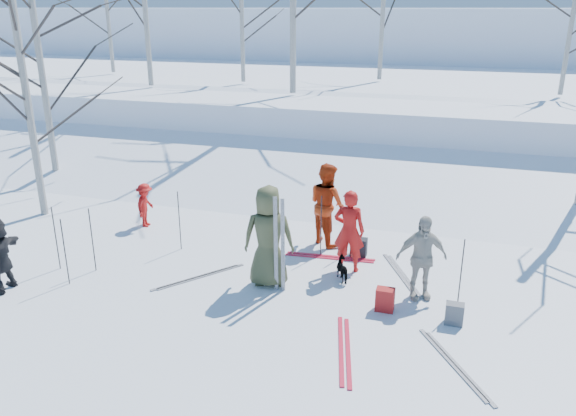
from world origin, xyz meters
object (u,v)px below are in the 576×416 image
(skier_red_north, at_px, (349,231))
(backpack_grey, at_px, (454,314))
(skier_olive_center, at_px, (269,237))
(skier_cream_east, at_px, (421,258))
(dog, at_px, (344,269))
(backpack_dark, at_px, (359,247))
(backpack_red, at_px, (385,300))
(skier_redor_behind, at_px, (327,204))
(skier_red_seated, at_px, (145,205))

(skier_red_north, height_order, backpack_grey, skier_red_north)
(skier_olive_center, bearing_deg, skier_cream_east, 173.04)
(skier_olive_center, bearing_deg, backpack_grey, 159.03)
(skier_cream_east, bearing_deg, skier_olive_center, 164.97)
(skier_olive_center, height_order, dog, skier_olive_center)
(backpack_grey, bearing_deg, dog, 153.83)
(skier_olive_center, relative_size, skier_red_north, 1.16)
(skier_red_north, bearing_deg, backpack_dark, -98.63)
(backpack_red, height_order, backpack_grey, backpack_red)
(skier_redor_behind, bearing_deg, backpack_grey, 175.25)
(backpack_red, bearing_deg, skier_olive_center, 171.23)
(dog, height_order, backpack_red, dog)
(skier_redor_behind, distance_m, dog, 2.00)
(skier_olive_center, height_order, backpack_dark, skier_olive_center)
(skier_olive_center, bearing_deg, skier_red_north, -154.89)
(skier_red_north, distance_m, skier_redor_behind, 1.45)
(skier_olive_center, bearing_deg, backpack_red, 157.76)
(skier_red_north, height_order, backpack_dark, skier_red_north)
(backpack_grey, bearing_deg, skier_olive_center, 172.50)
(skier_cream_east, xyz_separation_m, dog, (-1.46, 0.26, -0.57))
(backpack_grey, distance_m, backpack_dark, 3.04)
(skier_olive_center, distance_m, backpack_red, 2.43)
(skier_redor_behind, distance_m, skier_red_seated, 4.46)
(skier_olive_center, relative_size, skier_cream_east, 1.23)
(skier_redor_behind, bearing_deg, skier_red_seated, 42.66)
(backpack_grey, bearing_deg, backpack_red, 174.98)
(dog, bearing_deg, backpack_red, 99.95)
(skier_redor_behind, relative_size, backpack_grey, 4.89)
(skier_red_seated, xyz_separation_m, backpack_grey, (7.32, -2.45, -0.35))
(skier_redor_behind, distance_m, backpack_grey, 4.06)
(backpack_grey, bearing_deg, backpack_dark, 132.33)
(skier_cream_east, height_order, backpack_grey, skier_cream_east)
(skier_cream_east, distance_m, backpack_red, 1.04)
(skier_cream_east, height_order, dog, skier_cream_east)
(skier_olive_center, xyz_separation_m, backpack_red, (2.28, -0.35, -0.78))
(backpack_dark, bearing_deg, skier_red_north, -96.49)
(skier_red_north, height_order, skier_red_seated, skier_red_north)
(backpack_red, bearing_deg, backpack_grey, -5.02)
(skier_red_north, xyz_separation_m, dog, (0.02, -0.48, -0.62))
(skier_red_seated, bearing_deg, backpack_dark, -99.68)
(dog, xyz_separation_m, backpack_grey, (2.11, -1.04, -0.04))
(skier_olive_center, height_order, skier_red_north, skier_olive_center)
(skier_red_seated, bearing_deg, backpack_red, -118.40)
(skier_olive_center, height_order, skier_redor_behind, skier_olive_center)
(dog, height_order, backpack_dark, dog)
(skier_olive_center, relative_size, dog, 3.69)
(backpack_red, xyz_separation_m, backpack_dark, (-0.87, 2.14, -0.01))
(backpack_dark, bearing_deg, skier_redor_behind, 149.33)
(skier_cream_east, relative_size, backpack_grey, 4.20)
(dog, height_order, backpack_grey, dog)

